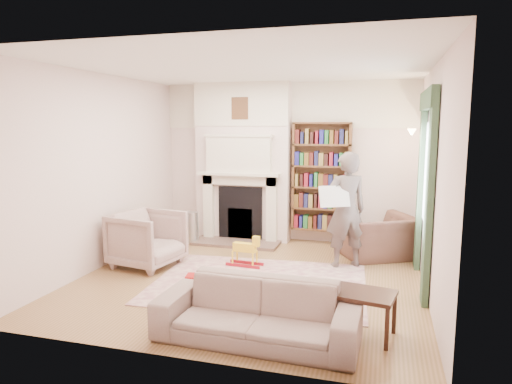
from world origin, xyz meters
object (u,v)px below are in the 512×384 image
(bookcase, at_px, (321,177))
(man_reading, at_px, (346,210))
(sofa, at_px, (257,312))
(paraffin_heater, at_px, (192,227))
(armchair_reading, at_px, (377,237))
(armchair_left, at_px, (147,239))
(coffee_table, at_px, (358,313))
(rocking_horse, at_px, (245,251))

(bookcase, bearing_deg, man_reading, -67.11)
(sofa, relative_size, paraffin_heater, 3.55)
(sofa, bearing_deg, paraffin_heater, 124.64)
(armchair_reading, relative_size, man_reading, 0.61)
(armchair_left, bearing_deg, coffee_table, -104.58)
(coffee_table, xyz_separation_m, rocking_horse, (-1.73, 1.81, 0.01))
(armchair_reading, bearing_deg, rocking_horse, -0.74)
(man_reading, xyz_separation_m, rocking_horse, (-1.42, -0.39, -0.61))
(bookcase, distance_m, man_reading, 1.41)
(sofa, relative_size, coffee_table, 2.79)
(sofa, xyz_separation_m, coffee_table, (0.93, 0.37, -0.06))
(sofa, bearing_deg, rocking_horse, 111.81)
(armchair_left, distance_m, paraffin_heater, 1.45)
(coffee_table, relative_size, paraffin_heater, 1.27)
(armchair_left, bearing_deg, rocking_horse, -64.87)
(rocking_horse, bearing_deg, armchair_left, -159.92)
(man_reading, bearing_deg, armchair_left, -12.12)
(armchair_left, height_order, paraffin_heater, armchair_left)
(armchair_reading, bearing_deg, bookcase, -62.73)
(man_reading, bearing_deg, sofa, 49.24)
(man_reading, bearing_deg, rocking_horse, -11.80)
(bookcase, xyz_separation_m, sofa, (-0.08, -3.84, -0.89))
(bookcase, bearing_deg, armchair_reading, -33.99)
(coffee_table, bearing_deg, rocking_horse, 144.45)
(man_reading, distance_m, coffee_table, 2.31)
(sofa, distance_m, rocking_horse, 2.33)
(armchair_reading, distance_m, sofa, 3.35)
(paraffin_heater, relative_size, rocking_horse, 1.03)
(man_reading, xyz_separation_m, coffee_table, (0.31, -2.20, -0.62))
(armchair_left, xyz_separation_m, coffee_table, (3.11, -1.44, -0.18))
(armchair_left, bearing_deg, man_reading, -64.54)
(sofa, bearing_deg, man_reading, 78.22)
(bookcase, xyz_separation_m, paraffin_heater, (-2.19, -0.58, -0.90))
(coffee_table, height_order, rocking_horse, rocking_horse)
(man_reading, height_order, paraffin_heater, man_reading)
(rocking_horse, bearing_deg, man_reading, 20.72)
(man_reading, bearing_deg, paraffin_heater, -41.29)
(sofa, height_order, man_reading, man_reading)
(bookcase, height_order, paraffin_heater, bookcase)
(bookcase, xyz_separation_m, armchair_reading, (0.98, -0.66, -0.84))
(man_reading, relative_size, coffee_table, 2.42)
(sofa, relative_size, man_reading, 1.15)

